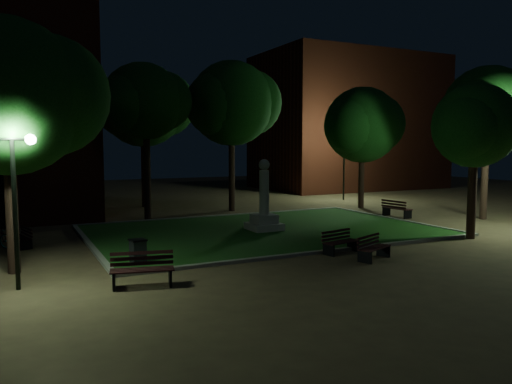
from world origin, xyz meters
TOP-DOWN VIEW (x-y plane):
  - ground at (0.00, 0.00)m, footprint 80.00×80.00m
  - lawn at (0.00, 2.00)m, footprint 15.00×10.00m
  - lawn_kerb at (0.00, 2.00)m, footprint 15.40×10.40m
  - monument at (0.00, 2.00)m, footprint 1.40×1.40m
  - building_far at (18.00, 20.00)m, footprint 16.00×10.00m
  - tree_west at (-10.15, -1.25)m, footprint 5.75×4.69m
  - tree_north_wl at (-3.78, 7.77)m, footprint 4.70×3.84m
  - tree_north_er at (1.66, 9.19)m, footprint 6.08×4.97m
  - tree_ne at (9.54, 7.02)m, footprint 5.74×4.69m
  - tree_east at (12.27, 0.22)m, footprint 5.65×4.62m
  - tree_se at (7.02, -3.42)m, footprint 4.25×3.47m
  - tree_far_north at (-2.50, 13.47)m, footprint 6.44×5.26m
  - lamppost_sw at (-10.18, -3.24)m, footprint 1.18×0.28m
  - lamppost_ne at (11.24, 11.30)m, footprint 1.18×0.28m
  - bench_near_left at (0.35, -3.30)m, footprint 1.57×0.83m
  - bench_near_right at (0.75, -4.65)m, footprint 1.58×1.04m
  - bench_west_near at (-7.09, -4.41)m, footprint 1.81×0.96m
  - bench_left_side at (-9.94, 2.95)m, footprint 0.80×1.45m
  - bench_right_side at (8.49, 2.79)m, footprint 0.79×1.76m
  - trash_bin at (-6.61, -1.82)m, footprint 0.56×0.56m

SIDE VIEW (x-z plane):
  - ground at x=0.00m, z-range 0.00..0.00m
  - lawn at x=0.00m, z-range 0.00..0.08m
  - lawn_kerb at x=0.00m, z-range 0.00..0.12m
  - bench_left_side at x=-9.94m, z-range -0.02..0.73m
  - bench_near_right at x=0.75m, z-range -0.02..0.79m
  - bench_near_left at x=0.35m, z-range -0.02..0.80m
  - trash_bin at x=-6.61m, z-range 0.01..0.85m
  - bench_right_side at x=8.49m, z-range -0.03..0.91m
  - bench_west_near at x=-7.09m, z-range -0.03..0.92m
  - monument at x=0.00m, z-range -0.64..2.56m
  - lamppost_sw at x=-10.18m, z-range 0.86..5.05m
  - lamppost_ne at x=11.24m, z-range 0.90..5.46m
  - tree_se at x=7.02m, z-range 1.47..7.91m
  - tree_ne at x=9.54m, z-range 1.40..8.91m
  - tree_west at x=-10.15m, z-range 1.48..9.15m
  - tree_east at x=12.27m, z-range 1.70..9.71m
  - building_far at x=18.00m, z-range 0.00..12.00m
  - tree_north_wl at x=-3.78m, z-range 2.08..10.11m
  - tree_north_er at x=1.66m, z-range 1.93..10.75m
  - tree_far_north at x=-2.50m, z-range 1.89..10.95m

